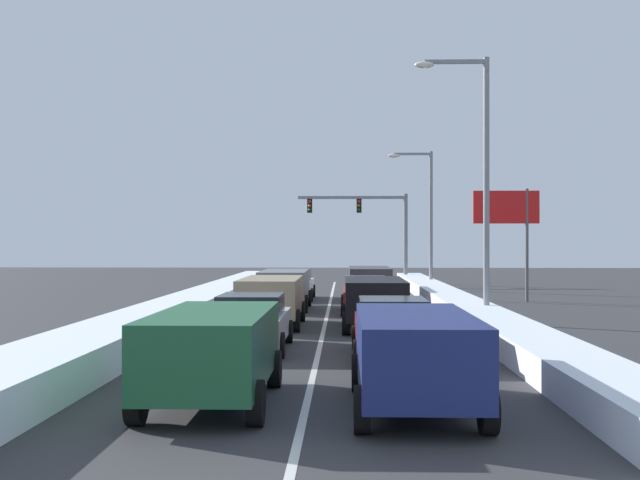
{
  "coord_description": "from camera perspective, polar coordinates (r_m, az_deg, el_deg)",
  "views": [
    {
      "loc": [
        0.68,
        -6.92,
        2.93
      ],
      "look_at": [
        -0.68,
        37.99,
        3.01
      ],
      "focal_mm": 44.93,
      "sensor_mm": 36.0,
      "label": 1
    }
  ],
  "objects": [
    {
      "name": "sedan_white_center_lane_fifth",
      "position": [
        40.44,
        -1.85,
        -3.17
      ],
      "size": [
        2.0,
        4.5,
        1.51
      ],
      "color": "silver",
      "rests_on": "ground"
    },
    {
      "name": "suv_black_right_lane_third",
      "position": [
        26.73,
        3.92,
        -4.2
      ],
      "size": [
        2.16,
        4.9,
        1.67
      ],
      "color": "black",
      "rests_on": "ground"
    },
    {
      "name": "sedan_silver_center_lane_second",
      "position": [
        21.71,
        -4.89,
        -5.82
      ],
      "size": [
        2.0,
        4.5,
        1.51
      ],
      "color": "#B7BABF",
      "rests_on": "ground"
    },
    {
      "name": "traffic_light_gantry",
      "position": [
        55.11,
        3.7,
        1.53
      ],
      "size": [
        7.54,
        0.47,
        6.2
      ],
      "color": "slate",
      "rests_on": "ground"
    },
    {
      "name": "sedan_red_right_lane_fourth",
      "position": [
        32.69,
        3.26,
        -3.9
      ],
      "size": [
        2.0,
        4.5,
        1.51
      ],
      "color": "maroon",
      "rests_on": "ground"
    },
    {
      "name": "snow_bank_left_shoulder",
      "position": [
        31.67,
        -9.18,
        -4.68
      ],
      "size": [
        2.15,
        52.95,
        0.79
      ],
      "primitive_type": "cube",
      "color": "silver",
      "rests_on": "ground"
    },
    {
      "name": "suv_charcoal_right_lane_fifth",
      "position": [
        38.86,
        3.56,
        -2.92
      ],
      "size": [
        2.16,
        4.9,
        1.67
      ],
      "color": "#38383D",
      "rests_on": "ground"
    },
    {
      "name": "suv_tan_center_lane_third",
      "position": [
        27.65,
        -3.5,
        -4.07
      ],
      "size": [
        2.16,
        4.9,
        1.67
      ],
      "color": "#937F60",
      "rests_on": "ground"
    },
    {
      "name": "street_lamp_right_mid",
      "position": [
        48.13,
        7.48,
        2.32
      ],
      "size": [
        2.66,
        0.36,
        8.3
      ],
      "color": "gray",
      "rests_on": "ground"
    },
    {
      "name": "suv_gray_center_lane_fourth",
      "position": [
        34.55,
        -2.55,
        -3.27
      ],
      "size": [
        2.16,
        4.9,
        1.67
      ],
      "color": "slate",
      "rests_on": "ground"
    },
    {
      "name": "sedan_maroon_right_lane_second",
      "position": [
        20.18,
        5.18,
        -6.26
      ],
      "size": [
        2.0,
        4.5,
        1.51
      ],
      "color": "maroon",
      "rests_on": "ground"
    },
    {
      "name": "roadside_sign_right",
      "position": [
        40.01,
        13.12,
        1.47
      ],
      "size": [
        3.2,
        0.16,
        5.5
      ],
      "color": "#59595B",
      "rests_on": "ground"
    },
    {
      "name": "street_lamp_right_near",
      "position": [
        29.1,
        11.14,
        5.12
      ],
      "size": [
        2.66,
        0.36,
        9.48
      ],
      "color": "gray",
      "rests_on": "ground"
    },
    {
      "name": "suv_green_center_lane_nearest",
      "position": [
        14.63,
        -7.61,
        -7.62
      ],
      "size": [
        2.16,
        4.9,
        1.67
      ],
      "color": "#1E5633",
      "rests_on": "ground"
    },
    {
      "name": "suv_navy_right_lane_nearest",
      "position": [
        14.06,
        6.79,
        -7.93
      ],
      "size": [
        2.16,
        4.9,
        1.67
      ],
      "color": "navy",
      "rests_on": "ground"
    },
    {
      "name": "snow_bank_right_shoulder",
      "position": [
        31.44,
        10.22,
        -4.84
      ],
      "size": [
        1.66,
        52.95,
        0.66
      ],
      "primitive_type": "cube",
      "color": "silver",
      "rests_on": "ground"
    },
    {
      "name": "ground_plane",
      "position": [
        26.35,
        0.25,
        -6.48
      ],
      "size": [
        125.16,
        125.16,
        0.0
      ],
      "primitive_type": "plane",
      "color": "#333335"
    },
    {
      "name": "lane_stripe_between_right_lane_and_center_lane",
      "position": [
        31.14,
        0.48,
        -5.49
      ],
      "size": [
        0.14,
        52.95,
        0.01
      ],
      "primitive_type": "cube",
      "color": "silver",
      "rests_on": "ground"
    }
  ]
}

